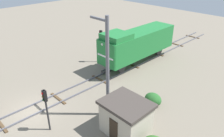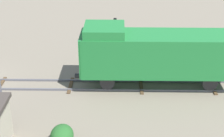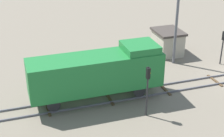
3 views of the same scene
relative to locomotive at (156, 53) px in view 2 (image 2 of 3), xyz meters
name	(u,v)px [view 2 (image 2 of 3)]	position (x,y,z in m)	size (l,w,h in m)	color
locomotive	(156,53)	(0.00, 0.00, 0.00)	(2.90, 11.60, 4.60)	#1E7233
traffic_signal_mid	(115,34)	(-3.40, -2.96, 0.15)	(0.32, 0.34, 4.20)	#262628
bush_far	(62,136)	(6.86, -5.83, -2.19)	(1.60, 1.31, 1.17)	#255B26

